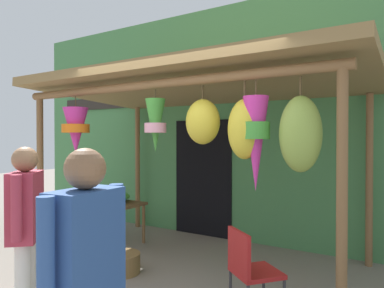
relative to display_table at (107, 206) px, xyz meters
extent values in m
cube|color=#47844C|center=(2.09, 1.33, 1.37)|extent=(10.02, 0.25, 3.91)
cube|color=#2D2823|center=(2.09, 1.18, 1.84)|extent=(9.02, 0.04, 0.24)
cube|color=black|center=(1.10, 1.19, 0.42)|extent=(1.10, 0.03, 2.00)
cylinder|color=brown|center=(-0.25, -1.04, 0.56)|extent=(0.09, 0.09, 2.27)
cylinder|color=brown|center=(3.72, -1.04, 0.56)|extent=(0.09, 0.09, 2.27)
cylinder|color=brown|center=(-0.25, 1.04, 0.56)|extent=(0.09, 0.09, 2.27)
cylinder|color=brown|center=(3.72, 1.04, 0.56)|extent=(0.09, 0.09, 2.27)
cylinder|color=brown|center=(1.74, -1.04, 1.69)|extent=(4.17, 0.10, 0.10)
cylinder|color=brown|center=(1.74, 1.04, 1.84)|extent=(4.17, 0.10, 0.10)
cube|color=olive|center=(1.74, 0.00, 1.81)|extent=(4.47, 2.58, 0.26)
cylinder|color=brown|center=(0.51, -1.05, 1.57)|extent=(0.01, 0.01, 0.15)
cone|color=#D13399|center=(0.51, -1.05, 1.20)|extent=(0.32, 0.32, 0.60)
cylinder|color=orange|center=(0.51, -1.05, 1.23)|extent=(0.35, 0.35, 0.11)
cylinder|color=brown|center=(1.78, -1.01, 1.59)|extent=(0.01, 0.01, 0.11)
cone|color=green|center=(1.78, -1.01, 1.24)|extent=(0.23, 0.23, 0.59)
cylinder|color=pink|center=(1.78, -1.01, 1.22)|extent=(0.24, 0.24, 0.11)
cylinder|color=brown|center=(2.97, -1.02, 1.57)|extent=(0.01, 0.01, 0.15)
cone|color=#D13399|center=(2.97, -1.02, 1.05)|extent=(0.24, 0.24, 0.89)
cylinder|color=green|center=(2.97, -1.02, 1.17)|extent=(0.26, 0.26, 0.16)
cylinder|color=#4C3D23|center=(3.37, -1.00, 1.56)|extent=(0.02, 0.02, 0.17)
ellipsoid|color=#89A842|center=(3.37, -1.00, 1.14)|extent=(0.37, 0.32, 0.67)
cylinder|color=#4C3D23|center=(2.85, -1.01, 1.56)|extent=(0.02, 0.02, 0.17)
ellipsoid|color=yellow|center=(2.85, -1.01, 1.19)|extent=(0.33, 0.28, 0.57)
cylinder|color=#4C3D23|center=(2.37, -0.97, 1.57)|extent=(0.02, 0.02, 0.14)
ellipsoid|color=yellow|center=(2.37, -0.97, 1.27)|extent=(0.37, 0.31, 0.47)
cube|color=brown|center=(0.00, 0.00, 0.06)|extent=(1.17, 0.65, 0.04)
cylinder|color=brown|center=(-0.54, -0.27, -0.27)|extent=(0.05, 0.05, 0.62)
cylinder|color=brown|center=(0.54, -0.27, -0.27)|extent=(0.05, 0.05, 0.62)
cylinder|color=brown|center=(-0.54, 0.27, -0.27)|extent=(0.05, 0.05, 0.62)
cylinder|color=brown|center=(0.54, 0.27, -0.27)|extent=(0.05, 0.05, 0.62)
ellipsoid|color=green|center=(-0.03, 0.05, 0.16)|extent=(0.81, 0.57, 0.18)
ellipsoid|color=yellow|center=(0.09, -0.01, 0.17)|extent=(0.36, 0.28, 0.12)
cube|color=#AD1E1E|center=(2.99, -1.06, -0.14)|extent=(0.56, 0.56, 0.04)
cube|color=#AD1E1E|center=(2.88, -1.20, 0.06)|extent=(0.33, 0.28, 0.40)
cylinder|color=#333338|center=(2.97, -0.81, -0.36)|extent=(0.03, 0.03, 0.44)
cylinder|color=brown|center=(1.12, -0.87, -0.46)|extent=(0.49, 0.49, 0.24)
cube|color=#2D5193|center=(2.74, -2.85, 0.52)|extent=(0.25, 0.42, 0.60)
cylinder|color=#2D5193|center=(2.72, -2.60, 0.55)|extent=(0.08, 0.08, 0.54)
cylinder|color=#2D5193|center=(2.77, -3.11, 0.55)|extent=(0.08, 0.08, 0.54)
sphere|color=#896042|center=(2.74, -2.85, 0.93)|extent=(0.22, 0.22, 0.22)
cylinder|color=silver|center=(1.30, -2.24, -0.18)|extent=(0.13, 0.13, 0.79)
cube|color=#B23347|center=(1.36, -2.30, 0.51)|extent=(0.43, 0.44, 0.59)
cylinder|color=#B23347|center=(1.53, -2.49, 0.54)|extent=(0.08, 0.08, 0.53)
cylinder|color=#B23347|center=(1.19, -2.12, 0.54)|extent=(0.08, 0.08, 0.53)
sphere|color=#9E704C|center=(1.36, -2.30, 0.92)|extent=(0.22, 0.22, 0.22)
camera|label=1|loc=(4.22, -4.15, 1.09)|focal=33.34mm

